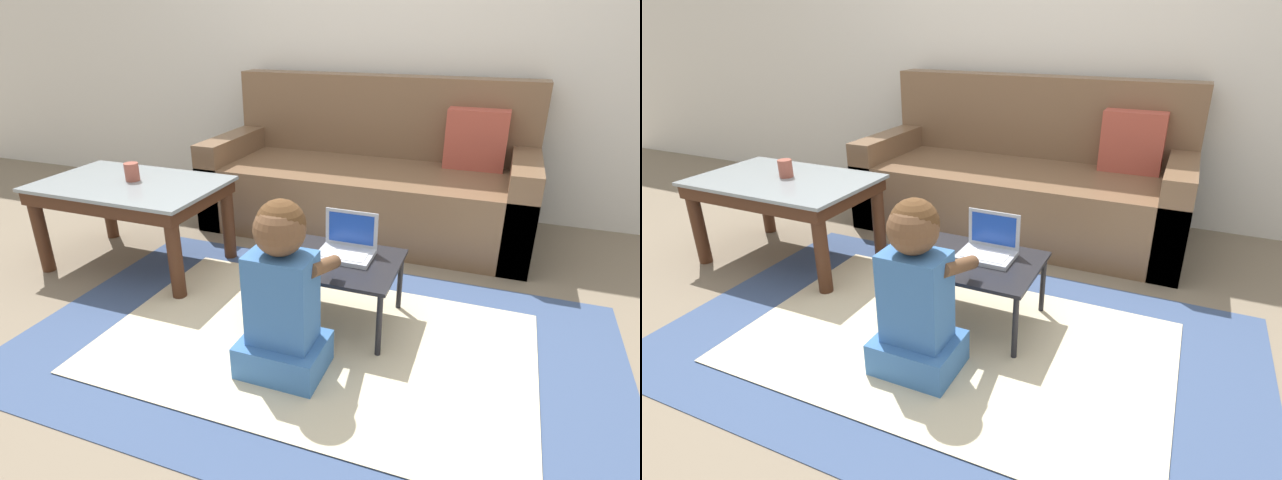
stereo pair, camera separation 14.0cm
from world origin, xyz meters
TOP-DOWN VIEW (x-y plane):
  - ground_plane at (0.00, 0.00)m, footprint 16.00×16.00m
  - wall_back at (0.00, 1.68)m, footprint 9.00×0.06m
  - area_rug at (0.14, -0.18)m, footprint 2.47×1.53m
  - couch at (-0.00, 1.23)m, footprint 2.01×0.88m
  - coffee_table at (-1.05, 0.19)m, footprint 0.96×0.61m
  - laptop_desk at (0.14, 0.02)m, footprint 0.59×0.44m
  - laptop at (0.19, 0.08)m, footprint 0.24×0.18m
  - computer_mouse at (-0.01, -0.03)m, footprint 0.07×0.10m
  - person_seated at (0.09, -0.38)m, footprint 0.32×0.41m
  - cup_on_table at (-1.05, 0.22)m, footprint 0.08×0.08m

SIDE VIEW (x-z plane):
  - ground_plane at x=0.00m, z-range 0.00..0.00m
  - area_rug at x=0.14m, z-range 0.00..0.01m
  - laptop_desk at x=0.14m, z-range 0.12..0.43m
  - couch at x=0.00m, z-range -0.16..0.78m
  - computer_mouse at x=-0.01m, z-range 0.31..0.35m
  - person_seated at x=0.09m, z-range -0.01..0.69m
  - laptop at x=0.19m, z-range 0.25..0.44m
  - coffee_table at x=-1.05m, z-range 0.16..0.64m
  - cup_on_table at x=-1.05m, z-range 0.48..0.57m
  - wall_back at x=0.00m, z-range 0.00..2.50m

